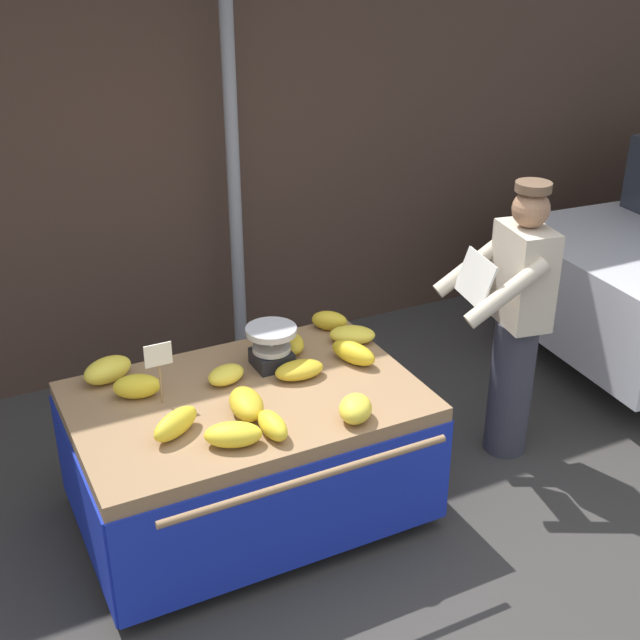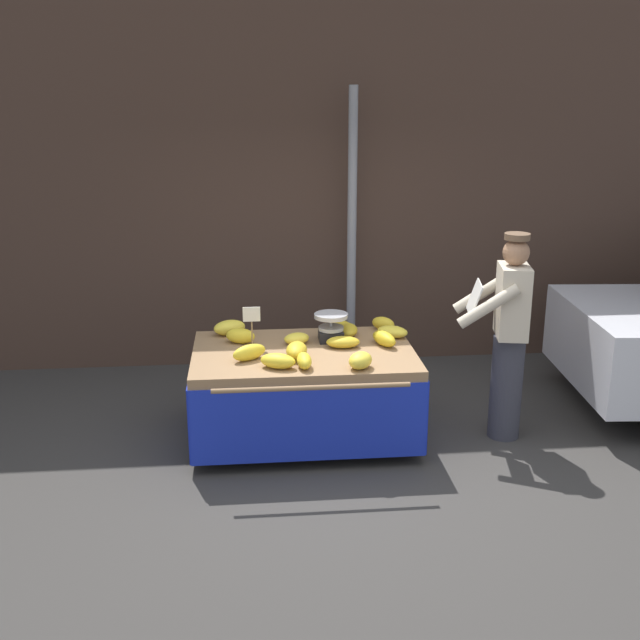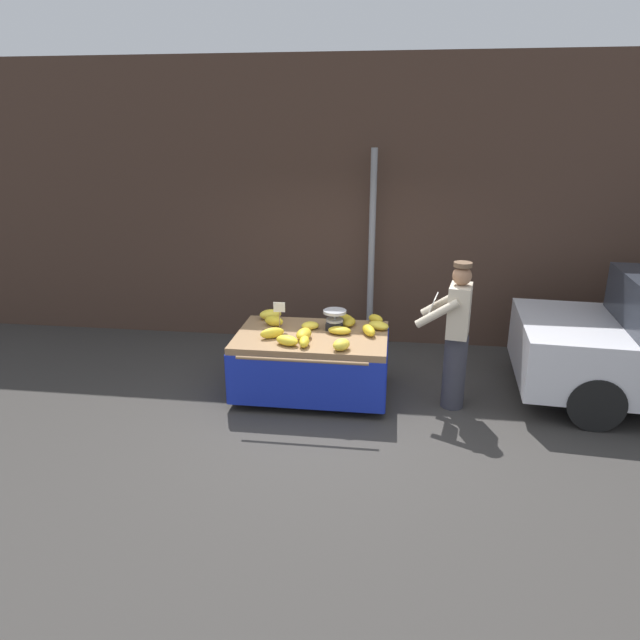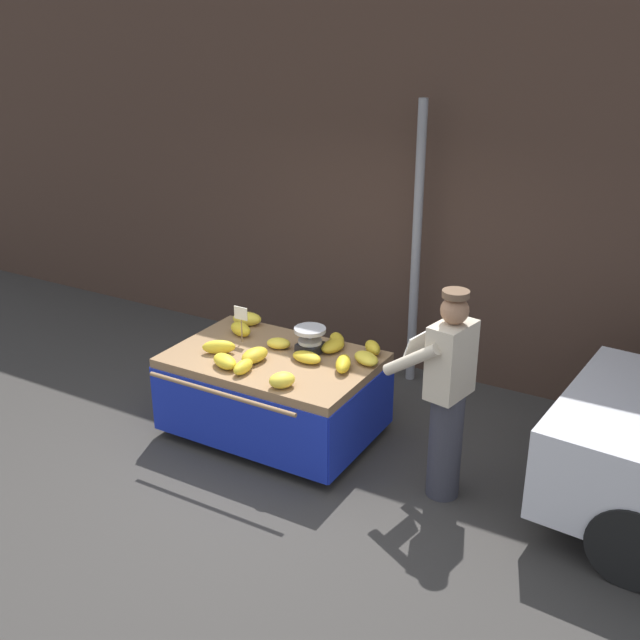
% 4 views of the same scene
% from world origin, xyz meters
% --- Properties ---
extents(ground_plane, '(60.00, 60.00, 0.00)m').
position_xyz_m(ground_plane, '(0.00, 0.00, 0.00)').
color(ground_plane, '#383533').
extents(back_wall, '(16.00, 0.24, 4.03)m').
position_xyz_m(back_wall, '(0.00, 2.68, 2.01)').
color(back_wall, '#473328').
rests_on(back_wall, ground).
extents(street_pole, '(0.09, 0.09, 2.83)m').
position_xyz_m(street_pole, '(0.29, 2.30, 1.41)').
color(street_pole, gray).
rests_on(street_pole, ground).
extents(banana_cart, '(1.80, 1.39, 0.77)m').
position_xyz_m(banana_cart, '(-0.32, 0.65, 0.57)').
color(banana_cart, '#93704C').
rests_on(banana_cart, ground).
extents(weighing_scale, '(0.28, 0.28, 0.23)m').
position_xyz_m(weighing_scale, '(-0.07, 0.88, 0.89)').
color(weighing_scale, black).
rests_on(weighing_scale, banana_cart).
extents(price_sign, '(0.14, 0.01, 0.34)m').
position_xyz_m(price_sign, '(-0.73, 0.77, 1.02)').
color(price_sign, '#997A51').
rests_on(price_sign, banana_cart).
extents(banana_bunch_0, '(0.24, 0.23, 0.12)m').
position_xyz_m(banana_bunch_0, '(0.41, 1.13, 0.83)').
color(banana_bunch_0, gold).
rests_on(banana_bunch_0, banana_cart).
extents(banana_bunch_1, '(0.12, 0.24, 0.11)m').
position_xyz_m(banana_bunch_1, '(-0.34, 0.25, 0.83)').
color(banana_bunch_1, yellow).
rests_on(banana_bunch_1, banana_cart).
extents(banana_bunch_2, '(0.20, 0.30, 0.12)m').
position_xyz_m(banana_bunch_2, '(-0.39, 0.48, 0.83)').
color(banana_bunch_2, gold).
rests_on(banana_bunch_2, banana_cart).
extents(banana_bunch_3, '(0.31, 0.25, 0.11)m').
position_xyz_m(banana_bunch_3, '(-0.54, 0.26, 0.83)').
color(banana_bunch_3, yellow).
rests_on(banana_bunch_3, banana_cart).
extents(banana_bunch_4, '(0.22, 0.32, 0.12)m').
position_xyz_m(banana_bunch_4, '(0.35, 0.71, 0.83)').
color(banana_bunch_4, gold).
rests_on(banana_bunch_4, banana_cart).
extents(banana_bunch_5, '(0.27, 0.20, 0.13)m').
position_xyz_m(banana_bunch_5, '(-0.82, 0.89, 0.84)').
color(banana_bunch_5, yellow).
rests_on(banana_bunch_5, banana_cart).
extents(banana_bunch_6, '(0.28, 0.17, 0.09)m').
position_xyz_m(banana_bunch_6, '(0.01, 0.69, 0.82)').
color(banana_bunch_6, gold).
rests_on(banana_bunch_6, banana_cart).
extents(banana_bunch_7, '(0.26, 0.27, 0.13)m').
position_xyz_m(banana_bunch_7, '(0.08, 0.19, 0.84)').
color(banana_bunch_7, yellow).
rests_on(banana_bunch_7, banana_cart).
extents(banana_bunch_8, '(0.20, 0.28, 0.10)m').
position_xyz_m(banana_bunch_8, '(0.09, 1.00, 0.82)').
color(banana_bunch_8, gold).
rests_on(banana_bunch_8, banana_cart).
extents(banana_bunch_9, '(0.32, 0.25, 0.13)m').
position_xyz_m(banana_bunch_9, '(-0.92, 1.12, 0.84)').
color(banana_bunch_9, yellow).
rests_on(banana_bunch_9, banana_cart).
extents(banana_bunch_10, '(0.27, 0.30, 0.09)m').
position_xyz_m(banana_bunch_10, '(0.05, 1.15, 0.82)').
color(banana_bunch_10, gold).
rests_on(banana_bunch_10, banana_cart).
extents(banana_bunch_11, '(0.25, 0.20, 0.09)m').
position_xyz_m(banana_bunch_11, '(-0.36, 0.82, 0.82)').
color(banana_bunch_11, yellow).
rests_on(banana_bunch_11, banana_cart).
extents(banana_bunch_12, '(0.31, 0.27, 0.10)m').
position_xyz_m(banana_bunch_12, '(0.46, 0.93, 0.82)').
color(banana_bunch_12, yellow).
rests_on(banana_bunch_12, banana_cart).
extents(banana_bunch_13, '(0.30, 0.25, 0.12)m').
position_xyz_m(banana_bunch_13, '(-0.75, 0.46, 0.83)').
color(banana_bunch_13, yellow).
rests_on(banana_bunch_13, banana_cart).
extents(vendor_person, '(0.64, 0.59, 1.71)m').
position_xyz_m(vendor_person, '(1.33, 0.54, 0.87)').
color(vendor_person, '#383842').
rests_on(vendor_person, ground).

